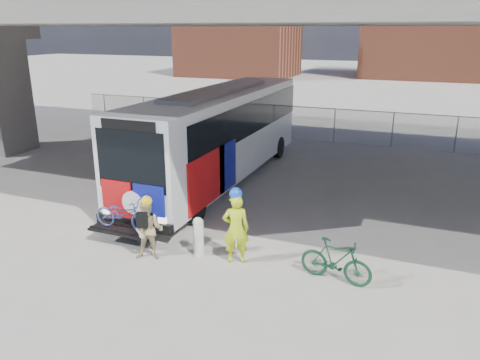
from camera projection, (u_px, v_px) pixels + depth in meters
The scene contains 9 objects.
ground at pixel (229, 219), 15.17m from camera, with size 160.00×160.00×0.00m, color #9E9991.
bus at pixel (219, 129), 18.51m from camera, with size 2.67×12.90×3.69m.
overpass at pixel (272, 9), 16.67m from camera, with size 40.00×16.00×7.95m.
chainlink_fence at pixel (316, 115), 25.30m from camera, with size 30.00×0.06×30.00m.
brick_buildings at pixel (399, 33), 55.55m from camera, with size 54.00×22.00×12.00m.
bollard at pixel (198, 235), 12.61m from camera, with size 0.28×0.28×1.09m.
cyclist_hivis at pixel (236, 227), 12.09m from camera, with size 0.81×0.69×2.07m.
cyclist_tan at pixel (148, 230), 12.30m from camera, with size 0.95×0.84×1.79m.
bike_parked at pixel (336, 261), 11.30m from camera, with size 0.51×1.80×1.08m, color #133D23.
Camera 1 is at (5.61, -12.87, 5.89)m, focal length 35.00 mm.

